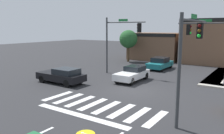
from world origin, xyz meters
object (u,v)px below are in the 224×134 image
traffic_signal_northeast (209,40)px  traffic_signal_southeast (190,47)px  car_black (62,75)px  traffic_signal_northwest (120,36)px  car_teal (160,63)px  roadside_tree (128,39)px  car_white (133,74)px

traffic_signal_northeast → traffic_signal_southeast: 8.87m
traffic_signal_northeast → traffic_signal_southeast: bearing=94.8°
car_black → traffic_signal_northwest: bearing=-109.0°
traffic_signal_northeast → car_teal: bearing=-37.9°
traffic_signal_southeast → car_teal: traffic_signal_southeast is taller
traffic_signal_northeast → traffic_signal_northwest: traffic_signal_northwest is taller
traffic_signal_northwest → car_teal: size_ratio=1.41×
traffic_signal_southeast → roadside_tree: traffic_signal_southeast is taller
car_black → car_teal: (4.61, 12.02, -0.00)m
traffic_signal_northeast → car_black: 13.54m
car_black → car_teal: 12.87m
traffic_signal_southeast → roadside_tree: 22.18m
car_white → car_teal: size_ratio=0.97×
traffic_signal_northwest → car_teal: bearing=66.8°
traffic_signal_northwest → car_teal: (2.40, 5.58, -3.46)m
car_white → car_teal: bearing=-177.9°
traffic_signal_northeast → traffic_signal_northwest: (-8.93, -0.51, 0.15)m
traffic_signal_northwest → car_white: traffic_signal_northwest is taller
car_black → roadside_tree: (-1.90, 15.48, 2.63)m
car_teal → traffic_signal_southeast: bearing=27.6°
traffic_signal_southeast → traffic_signal_northeast: bearing=4.8°
traffic_signal_southeast → car_teal: (-7.26, 13.92, -3.31)m
traffic_signal_northeast → car_teal: (-6.53, 5.08, -3.30)m
traffic_signal_northwest → roadside_tree: (-4.12, 9.04, -0.82)m
traffic_signal_northeast → traffic_signal_southeast: size_ratio=1.01×
traffic_signal_northeast → car_teal: traffic_signal_northeast is taller
roadside_tree → car_white: bearing=-58.2°
car_black → car_teal: size_ratio=1.08×
traffic_signal_northeast → car_white: size_ratio=1.38×
car_white → roadside_tree: roadside_tree is taller
traffic_signal_northeast → car_black: traffic_signal_northeast is taller
traffic_signal_northwest → car_white: bearing=-35.8°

